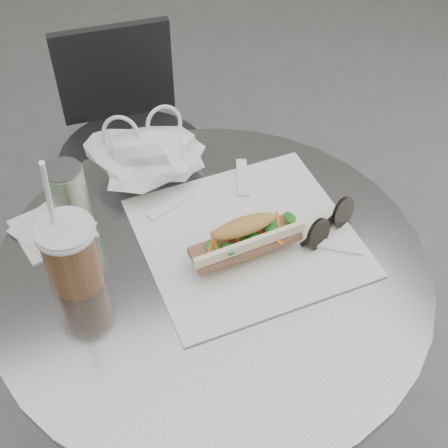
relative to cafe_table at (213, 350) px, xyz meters
name	(u,v)px	position (x,y,z in m)	size (l,w,h in m)	color
cafe_table	(213,350)	(0.00, 0.00, 0.00)	(0.76, 0.76, 0.74)	slate
chair_far	(136,184)	(0.02, 0.67, -0.13)	(0.40, 0.42, 0.76)	#2A2A2D
sandwich_paper	(247,237)	(0.08, 0.04, 0.28)	(0.37, 0.35, 0.00)	white
banh_mi	(244,240)	(0.06, 0.00, 0.32)	(0.24, 0.11, 0.08)	#AB7340
iced_coffee	(71,254)	(-0.22, 0.05, 0.34)	(0.10, 0.10, 0.28)	brown
sunglasses	(329,224)	(0.22, -0.01, 0.30)	(0.13, 0.08, 0.06)	black
plastic_bag	(148,157)	(-0.03, 0.25, 0.33)	(0.21, 0.16, 0.10)	white
napkin_stack	(53,229)	(-0.24, 0.18, 0.28)	(0.16, 0.16, 0.01)	white
drink_can	(69,197)	(-0.20, 0.19, 0.34)	(0.07, 0.07, 0.13)	#58975E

